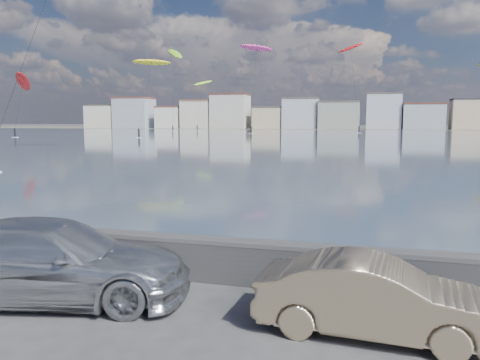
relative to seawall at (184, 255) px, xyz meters
name	(u,v)px	position (x,y,z in m)	size (l,w,h in m)	color
ground	(128,328)	(0.00, -2.70, -0.58)	(700.00, 700.00, 0.00)	#333335
bay_water	(344,138)	(0.00, 88.80, -0.58)	(500.00, 177.00, 0.00)	#3F5768
far_shore_strip	(355,128)	(0.00, 197.30, -0.57)	(500.00, 60.00, 0.00)	#4C473D
seawall	(184,255)	(0.00, 0.00, 0.00)	(400.00, 0.36, 1.08)	#28282B
far_buildings	(358,114)	(1.31, 183.30, 5.44)	(240.79, 13.26, 14.60)	beige
car_silver	(53,261)	(-2.15, -1.83, 0.24)	(2.29, 5.63, 1.63)	#B7BABD
car_champagne	(375,297)	(4.22, -1.82, 0.09)	(1.41, 4.05, 1.33)	tan
kitesurfer_0	(256,49)	(-26.36, 122.76, 23.13)	(10.04, 16.41, 25.04)	#E5338C
kitesurfer_3	(152,63)	(-43.99, 91.57, 16.12)	(8.25, 18.84, 17.74)	yellow
kitesurfer_7	(175,54)	(-56.54, 135.65, 24.29)	(8.96, 13.85, 27.79)	#8CD826
kitesurfer_12	(23,82)	(-71.14, 81.68, 11.59)	(7.75, 12.83, 14.48)	red
kitesurfer_13	(203,84)	(-52.51, 151.09, 15.91)	(6.66, 16.39, 18.31)	#8CD826
kitesurfer_14	(351,49)	(-0.79, 138.43, 24.14)	(7.98, 15.84, 27.09)	red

